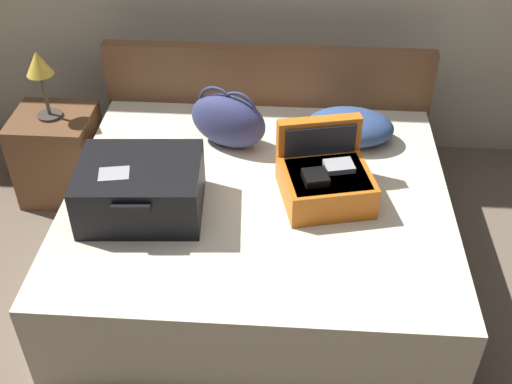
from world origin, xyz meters
TOP-DOWN VIEW (x-y plane):
  - ground_plane at (0.00, 0.00)m, footprint 12.00×12.00m
  - bed at (0.00, 0.40)m, footprint 1.83×1.63m
  - headboard at (0.00, 1.25)m, footprint 1.86×0.08m
  - hard_case_large at (-0.52, 0.24)m, footprint 0.58×0.49m
  - hard_case_medium at (0.31, 0.40)m, footprint 0.48×0.47m
  - duffel_bag at (-0.18, 0.81)m, footprint 0.46×0.34m
  - pillow_near_headboard at (0.46, 0.89)m, footprint 0.48×0.35m
  - nightstand at (-1.19, 0.96)m, footprint 0.44×0.40m
  - table_lamp at (-1.19, 0.96)m, footprint 0.14×0.14m

SIDE VIEW (x-z plane):
  - ground_plane at x=0.00m, z-range 0.00..0.00m
  - bed at x=0.00m, z-range 0.00..0.49m
  - nightstand at x=-1.19m, z-range 0.00..0.53m
  - headboard at x=0.00m, z-range 0.00..0.84m
  - pillow_near_headboard at x=0.46m, z-range 0.49..0.66m
  - hard_case_medium at x=0.31m, z-range 0.43..0.76m
  - hard_case_large at x=-0.52m, z-range 0.49..0.74m
  - duffel_bag at x=-0.18m, z-range 0.48..0.80m
  - table_lamp at x=-1.19m, z-range 0.62..1.01m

